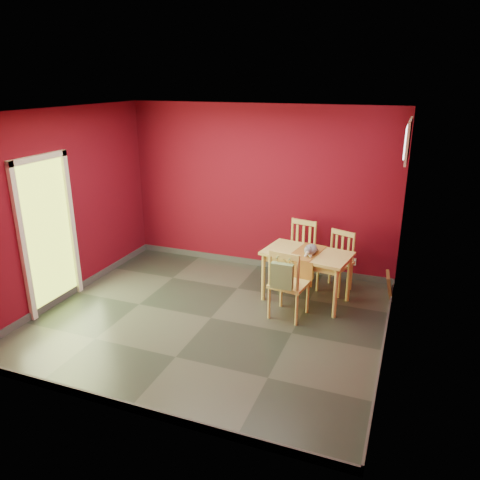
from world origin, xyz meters
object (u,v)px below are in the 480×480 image
(chair_near, at_px, (288,283))
(tote_bag, at_px, (282,276))
(chair_far_right, at_px, (337,261))
(cat, at_px, (311,248))
(picture_frame, at_px, (389,286))
(dining_table, at_px, (307,258))
(chair_far_left, at_px, (299,251))

(chair_near, xyz_separation_m, tote_bag, (-0.02, -0.23, 0.19))
(chair_far_right, xyz_separation_m, cat, (-0.29, -0.58, 0.37))
(cat, bearing_deg, picture_frame, 23.64)
(dining_table, bearing_deg, tote_bag, -99.49)
(dining_table, height_order, chair_near, chair_near)
(dining_table, height_order, cat, cat)
(dining_table, relative_size, chair_far_left, 1.33)
(chair_far_right, height_order, picture_frame, chair_far_right)
(chair_near, xyz_separation_m, picture_frame, (1.24, 1.12, -0.32))
(chair_far_left, relative_size, chair_far_right, 1.06)
(dining_table, height_order, chair_far_left, chair_far_left)
(dining_table, relative_size, tote_bag, 3.18)
(chair_far_left, bearing_deg, cat, -65.32)
(dining_table, height_order, picture_frame, dining_table)
(cat, bearing_deg, chair_near, -112.84)
(tote_bag, distance_m, picture_frame, 1.91)
(chair_far_right, distance_m, tote_bag, 1.44)
(chair_far_left, bearing_deg, chair_near, -82.73)
(chair_near, height_order, cat, chair_near)
(chair_far_left, distance_m, picture_frame, 1.44)
(chair_far_left, distance_m, cat, 0.86)
(tote_bag, distance_m, cat, 0.80)
(dining_table, xyz_separation_m, picture_frame, (1.13, 0.54, -0.47))
(dining_table, bearing_deg, cat, -40.97)
(chair_near, xyz_separation_m, cat, (0.17, 0.53, 0.34))
(cat, bearing_deg, chair_far_right, 58.38)
(chair_near, bearing_deg, chair_far_right, 67.47)
(picture_frame, bearing_deg, cat, -151.34)
(chair_far_left, xyz_separation_m, chair_near, (0.16, -1.25, 0.01))
(tote_bag, height_order, picture_frame, tote_bag)
(chair_far_left, relative_size, picture_frame, 2.57)
(cat, bearing_deg, dining_table, 134.01)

